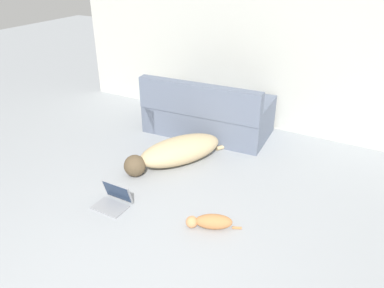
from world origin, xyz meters
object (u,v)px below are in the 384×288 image
Objects in this scene: couch at (207,115)px; laptop_open at (114,198)px; cat at (210,222)px; dog at (177,151)px.

laptop_open is (-0.05, -1.94, -0.18)m from couch.
couch is 3.45× the size of cat.
cat is at bearing 8.24° from laptop_open.
cat is (0.95, -1.80, -0.19)m from couch.
couch is at bearing -87.16° from cat.
laptop_open is at bearing -16.76° from cat.
couch is 1.23× the size of dog.
cat is (0.88, -0.87, -0.08)m from dog.
couch is 0.94m from dog.
cat is 1.01m from laptop_open.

